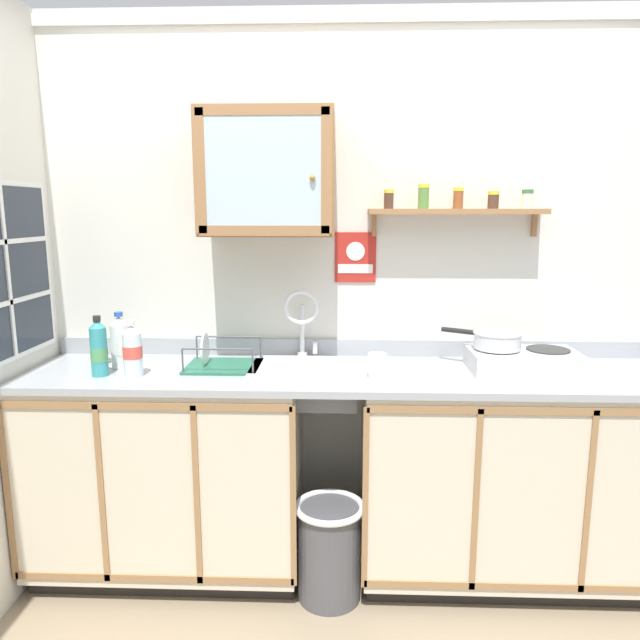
# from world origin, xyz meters

# --- Properties ---
(floor) EXTENTS (5.81, 5.81, 0.00)m
(floor) POSITION_xyz_m (0.00, 0.00, 0.00)
(floor) COLOR gray
(floor) RESTS_ON ground
(back_wall) EXTENTS (3.41, 0.07, 2.51)m
(back_wall) POSITION_xyz_m (0.00, 0.68, 1.27)
(back_wall) COLOR silver
(back_wall) RESTS_ON ground
(lower_cabinet_run) EXTENTS (1.19, 0.58, 0.92)m
(lower_cabinet_run) POSITION_xyz_m (-0.80, 0.37, 0.46)
(lower_cabinet_run) COLOR black
(lower_cabinet_run) RESTS_ON ground
(lower_cabinet_run_right) EXTENTS (1.34, 0.58, 0.92)m
(lower_cabinet_run_right) POSITION_xyz_m (0.73, 0.37, 0.46)
(lower_cabinet_run_right) COLOR black
(lower_cabinet_run_right) RESTS_ON ground
(countertop) EXTENTS (2.77, 0.60, 0.03)m
(countertop) POSITION_xyz_m (0.00, 0.36, 0.93)
(countertop) COLOR #9EA3A8
(countertop) RESTS_ON lower_cabinet_run
(backsplash) EXTENTS (2.77, 0.02, 0.08)m
(backsplash) POSITION_xyz_m (0.00, 0.64, 0.99)
(backsplash) COLOR #9EA3A8
(backsplash) RESTS_ON countertop
(sink) EXTENTS (0.50, 0.45, 0.47)m
(sink) POSITION_xyz_m (-0.18, 0.40, 0.92)
(sink) COLOR silver
(sink) RESTS_ON countertop
(hot_plate_stove) EXTENTS (0.46, 0.28, 0.09)m
(hot_plate_stove) POSITION_xyz_m (0.76, 0.40, 0.99)
(hot_plate_stove) COLOR silver
(hot_plate_stove) RESTS_ON countertop
(saucepan) EXTENTS (0.33, 0.24, 0.07)m
(saucepan) POSITION_xyz_m (0.65, 0.42, 1.08)
(saucepan) COLOR silver
(saucepan) RESTS_ON hot_plate_stove
(bottle_opaque_white_0) EXTENTS (0.08, 0.08, 0.25)m
(bottle_opaque_white_0) POSITION_xyz_m (-1.00, 0.38, 1.06)
(bottle_opaque_white_0) COLOR white
(bottle_opaque_white_0) RESTS_ON countertop
(bottle_detergent_teal_1) EXTENTS (0.07, 0.07, 0.26)m
(bottle_detergent_teal_1) POSITION_xyz_m (-1.04, 0.26, 1.06)
(bottle_detergent_teal_1) COLOR teal
(bottle_detergent_teal_1) RESTS_ON countertop
(bottle_water_clear_2) EXTENTS (0.08, 0.08, 0.24)m
(bottle_water_clear_2) POSITION_xyz_m (-0.90, 0.25, 1.06)
(bottle_water_clear_2) COLOR silver
(bottle_water_clear_2) RESTS_ON countertop
(bottle_soda_green_3) EXTENTS (0.07, 0.07, 0.22)m
(bottle_soda_green_3) POSITION_xyz_m (-1.12, 0.43, 1.04)
(bottle_soda_green_3) COLOR #4CB266
(bottle_soda_green_3) RESTS_ON countertop
(dish_rack) EXTENTS (0.32, 0.27, 0.16)m
(dish_rack) POSITION_xyz_m (-0.56, 0.40, 0.97)
(dish_rack) COLOR #26664C
(dish_rack) RESTS_ON countertop
(mug) EXTENTS (0.08, 0.12, 0.10)m
(mug) POSITION_xyz_m (0.12, 0.29, 1.00)
(mug) COLOR white
(mug) RESTS_ON countertop
(wall_cabinet) EXTENTS (0.58, 0.32, 0.53)m
(wall_cabinet) POSITION_xyz_m (-0.35, 0.50, 1.79)
(wall_cabinet) COLOR #996B42
(spice_shelf) EXTENTS (0.79, 0.14, 0.23)m
(spice_shelf) POSITION_xyz_m (0.48, 0.58, 1.64)
(spice_shelf) COLOR #996B42
(warning_sign) EXTENTS (0.19, 0.01, 0.23)m
(warning_sign) POSITION_xyz_m (0.04, 0.65, 1.42)
(warning_sign) COLOR #B2261E
(window) EXTENTS (0.03, 0.71, 0.74)m
(window) POSITION_xyz_m (-1.40, 0.23, 1.39)
(window) COLOR #262D38
(trash_bin) EXTENTS (0.30, 0.30, 0.43)m
(trash_bin) POSITION_xyz_m (-0.07, 0.17, 0.22)
(trash_bin) COLOR #4C4C51
(trash_bin) RESTS_ON ground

